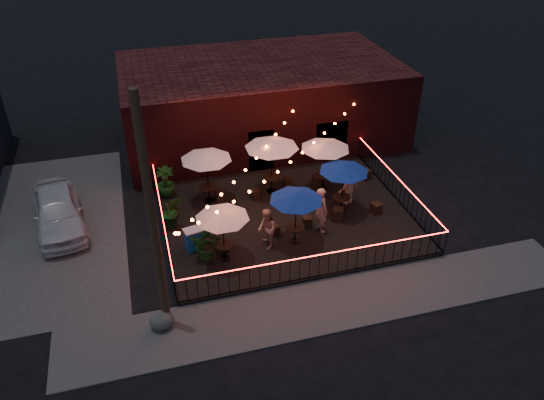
# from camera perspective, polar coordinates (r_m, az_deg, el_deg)

# --- Properties ---
(ground) EXTENTS (110.00, 110.00, 0.00)m
(ground) POSITION_cam_1_polar(r_m,az_deg,el_deg) (20.64, 3.10, -5.10)
(ground) COLOR black
(ground) RESTS_ON ground
(patio) EXTENTS (10.00, 8.00, 0.15)m
(patio) POSITION_cam_1_polar(r_m,az_deg,el_deg) (22.12, 1.49, -1.88)
(patio) COLOR black
(patio) RESTS_ON ground
(sidewalk) EXTENTS (18.00, 2.50, 0.05)m
(sidewalk) POSITION_cam_1_polar(r_m,az_deg,el_deg) (18.34, 6.34, -11.06)
(sidewalk) COLOR #423F3D
(sidewalk) RESTS_ON ground
(brick_building) EXTENTS (14.00, 8.00, 4.00)m
(brick_building) POSITION_cam_1_polar(r_m,az_deg,el_deg) (28.23, -1.26, 10.67)
(brick_building) COLOR #350E0F
(brick_building) RESTS_ON ground
(utility_pole) EXTENTS (0.26, 0.26, 8.00)m
(utility_pole) POSITION_cam_1_polar(r_m,az_deg,el_deg) (15.42, -12.70, -2.36)
(utility_pole) COLOR #392A17
(utility_pole) RESTS_ON ground
(fence_front) EXTENTS (10.00, 0.04, 1.04)m
(fence_front) POSITION_cam_1_polar(r_m,az_deg,el_deg) (18.77, 5.09, -7.12)
(fence_front) COLOR black
(fence_front) RESTS_ON patio
(fence_left) EXTENTS (0.04, 8.00, 1.04)m
(fence_left) POSITION_cam_1_polar(r_m,az_deg,el_deg) (21.11, -11.60, -2.61)
(fence_left) COLOR black
(fence_left) RESTS_ON patio
(fence_right) EXTENTS (0.04, 8.00, 1.04)m
(fence_right) POSITION_cam_1_polar(r_m,az_deg,el_deg) (23.54, 13.24, 1.22)
(fence_right) COLOR black
(fence_right) RESTS_ON patio
(festoon_lights) EXTENTS (10.02, 8.72, 1.32)m
(festoon_lights) POSITION_cam_1_polar(r_m,az_deg,el_deg) (20.33, -0.89, 2.88)
(festoon_lights) COLOR #FF4B15
(festoon_lights) RESTS_ON ground
(cafe_table_0) EXTENTS (2.55, 2.55, 2.16)m
(cafe_table_0) POSITION_cam_1_polar(r_m,az_deg,el_deg) (18.73, -5.39, -1.63)
(cafe_table_0) COLOR black
(cafe_table_0) RESTS_ON patio
(cafe_table_1) EXTENTS (2.86, 2.86, 2.38)m
(cafe_table_1) POSITION_cam_1_polar(r_m,az_deg,el_deg) (22.11, -7.11, 4.68)
(cafe_table_1) COLOR black
(cafe_table_1) RESTS_ON patio
(cafe_table_2) EXTENTS (2.06, 2.06, 2.24)m
(cafe_table_2) POSITION_cam_1_polar(r_m,az_deg,el_deg) (19.52, 2.61, 0.32)
(cafe_table_2) COLOR black
(cafe_table_2) RESTS_ON patio
(cafe_table_3) EXTENTS (3.03, 3.03, 2.57)m
(cafe_table_3) POSITION_cam_1_polar(r_m,az_deg,el_deg) (22.52, -0.03, 6.00)
(cafe_table_3) COLOR black
(cafe_table_3) RESTS_ON patio
(cafe_table_4) EXTENTS (2.20, 2.20, 2.24)m
(cafe_table_4) POSITION_cam_1_polar(r_m,az_deg,el_deg) (21.50, 7.76, 3.36)
(cafe_table_4) COLOR black
(cafe_table_4) RESTS_ON patio
(cafe_table_5) EXTENTS (2.26, 2.26, 2.38)m
(cafe_table_5) POSITION_cam_1_polar(r_m,az_deg,el_deg) (22.93, 5.75, 5.84)
(cafe_table_5) COLOR black
(cafe_table_5) RESTS_ON patio
(bistro_chair_0) EXTENTS (0.48, 0.48, 0.49)m
(bistro_chair_0) POSITION_cam_1_polar(r_m,az_deg,el_deg) (19.86, -6.60, -5.62)
(bistro_chair_0) COLOR black
(bistro_chair_0) RESTS_ON patio
(bistro_chair_1) EXTENTS (0.37, 0.37, 0.41)m
(bistro_chair_1) POSITION_cam_1_polar(r_m,az_deg,el_deg) (20.22, -5.16, -4.86)
(bistro_chair_1) COLOR black
(bistro_chair_1) RESTS_ON patio
(bistro_chair_2) EXTENTS (0.47, 0.47, 0.51)m
(bistro_chair_2) POSITION_cam_1_polar(r_m,az_deg,el_deg) (22.34, -10.70, -1.10)
(bistro_chair_2) COLOR black
(bistro_chair_2) RESTS_ON patio
(bistro_chair_3) EXTENTS (0.36, 0.36, 0.40)m
(bistro_chair_3) POSITION_cam_1_polar(r_m,az_deg,el_deg) (23.09, -5.63, 0.42)
(bistro_chair_3) COLOR black
(bistro_chair_3) RESTS_ON patio
(bistro_chair_4) EXTENTS (0.42, 0.42, 0.40)m
(bistro_chair_4) POSITION_cam_1_polar(r_m,az_deg,el_deg) (20.90, 0.28, -3.27)
(bistro_chair_4) COLOR black
(bistro_chair_4) RESTS_ON patio
(bistro_chair_5) EXTENTS (0.39, 0.39, 0.41)m
(bistro_chair_5) POSITION_cam_1_polar(r_m,az_deg,el_deg) (21.43, 3.80, -2.32)
(bistro_chair_5) COLOR black
(bistro_chair_5) RESTS_ON patio
(bistro_chair_6) EXTENTS (0.46, 0.46, 0.42)m
(bistro_chair_6) POSITION_cam_1_polar(r_m,az_deg,el_deg) (23.09, -1.87, 0.61)
(bistro_chair_6) COLOR black
(bistro_chair_6) RESTS_ON patio
(bistro_chair_7) EXTENTS (0.39, 0.39, 0.40)m
(bistro_chair_7) POSITION_cam_1_polar(r_m,az_deg,el_deg) (24.06, 1.74, 2.03)
(bistro_chair_7) COLOR black
(bistro_chair_7) RESTS_ON patio
(bistro_chair_8) EXTENTS (0.55, 0.55, 0.50)m
(bistro_chair_8) POSITION_cam_1_polar(r_m,az_deg,el_deg) (21.91, 7.10, -1.50)
(bistro_chair_8) COLOR black
(bistro_chair_8) RESTS_ON patio
(bistro_chair_9) EXTENTS (0.48, 0.48, 0.46)m
(bistro_chair_9) POSITION_cam_1_polar(r_m,az_deg,el_deg) (22.56, 11.13, -0.87)
(bistro_chair_9) COLOR black
(bistro_chair_9) RESTS_ON patio
(bistro_chair_10) EXTENTS (0.42, 0.42, 0.48)m
(bistro_chair_10) POSITION_cam_1_polar(r_m,az_deg,el_deg) (24.07, 4.87, 2.06)
(bistro_chair_10) COLOR black
(bistro_chair_10) RESTS_ON patio
(bistro_chair_11) EXTENTS (0.47, 0.47, 0.45)m
(bistro_chair_11) POSITION_cam_1_polar(r_m,az_deg,el_deg) (24.93, 10.08, 2.75)
(bistro_chair_11) COLOR black
(bistro_chair_11) RESTS_ON patio
(patron_a) EXTENTS (0.66, 0.82, 1.96)m
(patron_a) POSITION_cam_1_polar(r_m,az_deg,el_deg) (20.79, 5.26, -1.04)
(patron_a) COLOR #E1AA96
(patron_a) RESTS_ON patio
(patron_b) EXTENTS (0.66, 0.83, 1.66)m
(patron_b) POSITION_cam_1_polar(r_m,az_deg,el_deg) (19.91, -0.56, -3.13)
(patron_b) COLOR #E3AD92
(patron_b) RESTS_ON patio
(patron_c) EXTENTS (1.27, 0.97, 1.73)m
(patron_c) POSITION_cam_1_polar(r_m,az_deg,el_deg) (22.67, 8.23, 1.53)
(patron_c) COLOR beige
(patron_c) RESTS_ON patio
(potted_shrub_a) EXTENTS (1.45, 1.36, 1.29)m
(potted_shrub_a) POSITION_cam_1_polar(r_m,az_deg,el_deg) (19.64, -6.96, -4.67)
(potted_shrub_a) COLOR #14380B
(potted_shrub_a) RESTS_ON patio
(potted_shrub_b) EXTENTS (0.85, 0.70, 1.46)m
(potted_shrub_b) POSITION_cam_1_polar(r_m,az_deg,el_deg) (21.40, -10.74, -1.25)
(potted_shrub_b) COLOR #11340D
(potted_shrub_b) RESTS_ON patio
(potted_shrub_c) EXTENTS (0.78, 0.78, 1.38)m
(potted_shrub_c) POSITION_cam_1_polar(r_m,az_deg,el_deg) (23.50, -11.41, 1.92)
(potted_shrub_c) COLOR #113C0F
(potted_shrub_c) RESTS_ON patio
(cooler) EXTENTS (0.75, 0.60, 0.89)m
(cooler) POSITION_cam_1_polar(r_m,az_deg,el_deg) (20.26, -8.43, -4.17)
(cooler) COLOR #145CA7
(cooler) RESTS_ON patio
(boulder) EXTENTS (1.06, 0.99, 0.65)m
(boulder) POSITION_cam_1_polar(r_m,az_deg,el_deg) (17.63, -11.78, -12.57)
(boulder) COLOR #4C4D47
(boulder) RESTS_ON ground
(car_white) EXTENTS (2.50, 4.80, 1.56)m
(car_white) POSITION_cam_1_polar(r_m,az_deg,el_deg) (22.92, -22.04, -1.11)
(car_white) COLOR silver
(car_white) RESTS_ON ground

